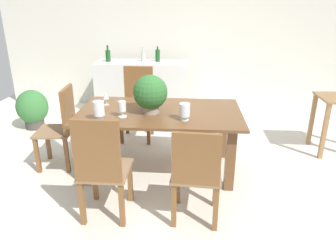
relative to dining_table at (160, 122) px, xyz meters
The scene contains 17 objects.
ground_plane 0.60m from the dining_table, 90.00° to the left, with size 7.04×7.04×0.00m, color silver.
back_wall 2.71m from the dining_table, 90.00° to the left, with size 6.40×0.10×2.60m, color beige.
dining_table is the anchor object (origin of this frame).
chair_near_left 1.06m from the dining_table, 112.97° to the right, with size 0.43×0.47×1.02m.
chair_far_left 1.06m from the dining_table, 112.89° to the left, with size 0.47×0.45×1.04m.
chair_near_right 1.05m from the dining_table, 67.03° to the right, with size 0.46×0.46×0.92m.
chair_head_end 1.17m from the dining_table, behind, with size 0.45×0.46×0.99m.
flower_centerpiece 0.37m from the dining_table, 147.86° to the right, with size 0.38×0.38×0.42m.
crystal_vase_left 0.46m from the dining_table, 43.63° to the right, with size 0.11×0.11×0.18m.
crystal_vase_center_near 0.74m from the dining_table, 149.29° to the right, with size 0.11×0.11×0.21m.
crystal_vase_right 0.50m from the dining_table, 149.13° to the right, with size 0.09×0.09×0.18m.
wine_glass 0.73m from the dining_table, 164.34° to the left, with size 0.07×0.07×0.15m.
kitchen_counter 2.10m from the dining_table, 103.66° to the left, with size 1.62×0.57×0.93m, color silver.
wine_bottle_clear 2.34m from the dining_table, 118.21° to the left, with size 0.08×0.08×0.28m.
wine_bottle_amber 2.14m from the dining_table, 96.33° to the left, with size 0.08×0.08×0.26m.
wine_bottle_dark 2.18m from the dining_table, 102.92° to the left, with size 0.08×0.08×0.25m.
potted_plant_floor 2.46m from the dining_table, 150.92° to the left, with size 0.48×0.48×0.62m.
Camera 1 is at (0.33, -3.37, 1.89)m, focal length 33.59 mm.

